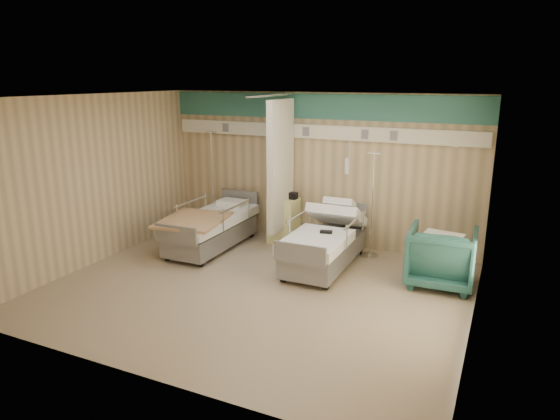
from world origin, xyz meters
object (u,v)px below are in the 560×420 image
object	(u,v)px
visitor_armchair	(441,257)
iv_stand_right	(370,236)
iv_stand_left	(214,212)
bedside_cabinet	(284,220)
bed_right	(324,248)
bed_left	(211,232)

from	to	relation	value
visitor_armchair	iv_stand_right	size ratio (longest dim) A/B	0.54
visitor_armchair	iv_stand_left	bearing A→B (deg)	-12.62
iv_stand_right	bedside_cabinet	bearing A→B (deg)	176.21
bed_right	bed_left	bearing A→B (deg)	180.00
bed_right	visitor_armchair	size ratio (longest dim) A/B	2.19
bedside_cabinet	iv_stand_left	size ratio (longest dim) A/B	0.42
bed_right	bedside_cabinet	size ratio (longest dim) A/B	2.54
bed_right	iv_stand_left	bearing A→B (deg)	162.37
iv_stand_left	iv_stand_right	bearing A→B (deg)	-1.15
bedside_cabinet	iv_stand_left	xyz separation A→B (m)	(-1.53, -0.05, -0.01)
bed_right	iv_stand_right	xyz separation A→B (m)	(0.56, 0.79, 0.06)
visitor_armchair	iv_stand_right	world-z (taller)	iv_stand_right
iv_stand_right	iv_stand_left	size ratio (longest dim) A/B	0.90
visitor_armchair	iv_stand_right	distance (m)	1.50
bed_right	visitor_armchair	world-z (taller)	visitor_armchair
bed_left	iv_stand_right	world-z (taller)	iv_stand_right
iv_stand_right	bed_right	bearing A→B (deg)	-125.45
iv_stand_right	iv_stand_left	xyz separation A→B (m)	(-3.24, 0.06, 0.04)
bed_right	bedside_cabinet	bearing A→B (deg)	141.95
bed_right	bedside_cabinet	world-z (taller)	bedside_cabinet
bed_left	visitor_armchair	distance (m)	4.05
bed_left	bedside_cabinet	distance (m)	1.39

